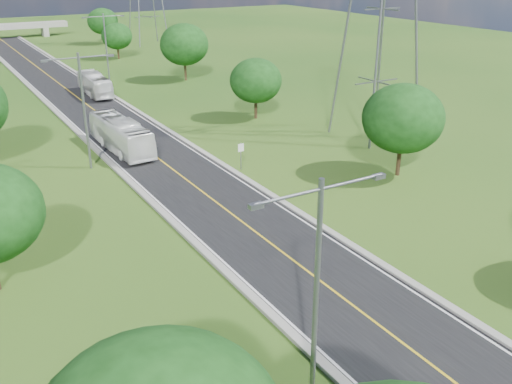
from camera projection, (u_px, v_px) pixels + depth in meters
ground at (107, 120)px, 64.86m from camera, size 260.00×260.00×0.00m
road at (92, 109)px, 69.62m from camera, size 8.00×150.00×0.06m
curb_left at (56, 112)px, 67.59m from camera, size 0.50×150.00×0.22m
curb_right at (126, 104)px, 71.59m from camera, size 0.50×150.00×0.22m
speed_limit_sign at (241, 152)px, 49.21m from camera, size 0.55×0.09×2.40m
streetlight_near_left at (317, 278)px, 21.62m from camera, size 5.90×0.25×10.00m
streetlight_mid_left at (83, 102)px, 47.84m from camera, size 5.90×0.25×10.00m
streetlight_far_right at (106, 44)px, 79.72m from camera, size 5.90×0.25×10.00m
tree_rb at (403, 118)px, 46.67m from camera, size 6.72×6.72×7.82m
tree_rc at (256, 81)px, 63.92m from camera, size 5.88×5.88×6.84m
tree_rd at (184, 45)px, 83.57m from camera, size 7.14×7.14×8.30m
tree_re at (117, 36)px, 101.94m from camera, size 5.46×5.46×6.35m
tree_rf at (103, 21)px, 119.24m from camera, size 6.30×6.30×7.33m
bus_outbound at (95, 84)px, 75.84m from camera, size 2.79×10.20×2.81m
bus_inbound at (121, 135)px, 54.07m from camera, size 2.99×11.05×3.05m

